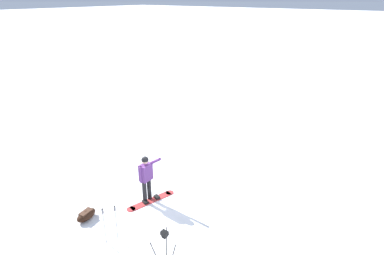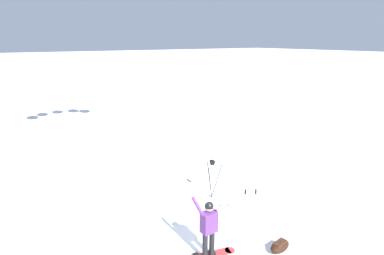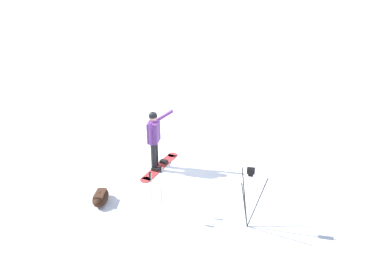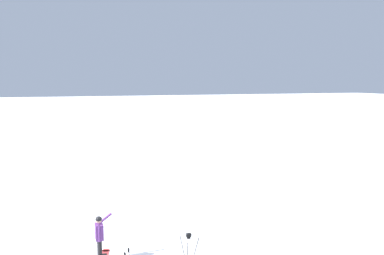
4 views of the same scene
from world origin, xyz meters
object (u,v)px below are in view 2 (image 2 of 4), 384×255
Objects in this scene: snowboarder at (209,225)px; gear_bag_large at (280,246)px; ski_poles at (250,201)px; camera_tripod at (212,171)px.

snowboarder is 2.14m from gear_bag_large.
snowboarder reaches higher than gear_bag_large.
gear_bag_large is (1.79, -0.82, -0.84)m from snowboarder.
snowboarder is at bearing -163.38° from ski_poles.
snowboarder is 3.30m from camera_tripod.
snowboarder is 2.33× the size of gear_bag_large.
ski_poles reaches higher than gear_bag_large.
snowboarder is at bearing -128.26° from camera_tripod.
camera_tripod is at bearing 88.52° from ski_poles.
camera_tripod reaches higher than gear_bag_large.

